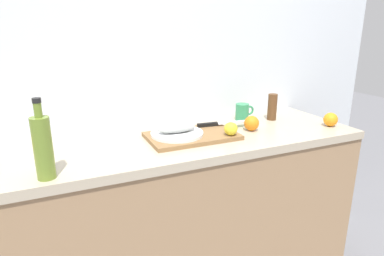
{
  "coord_description": "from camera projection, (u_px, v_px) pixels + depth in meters",
  "views": [
    {
      "loc": [
        -0.47,
        -1.42,
        1.41
      ],
      "look_at": [
        0.14,
        -0.04,
        0.95
      ],
      "focal_mm": 30.86,
      "sensor_mm": 36.0,
      "label": 1
    }
  ],
  "objects": [
    {
      "name": "orange_1",
      "position": [
        252.0,
        123.0,
        1.7
      ],
      "size": [
        0.08,
        0.08,
        0.08
      ],
      "primitive_type": "sphere",
      "color": "orange",
      "rests_on": "kitchen_counter"
    },
    {
      "name": "chef_knife",
      "position": [
        217.0,
        124.0,
        1.72
      ],
      "size": [
        0.29,
        0.05,
        0.02
      ],
      "rotation": [
        0.0,
        0.0,
        -0.09
      ],
      "color": "silver",
      "rests_on": "cutting_board"
    },
    {
      "name": "lemon_0",
      "position": [
        231.0,
        129.0,
        1.56
      ],
      "size": [
        0.06,
        0.06,
        0.06
      ],
      "primitive_type": "sphere",
      "color": "yellow",
      "rests_on": "cutting_board"
    },
    {
      "name": "orange_0",
      "position": [
        331.0,
        120.0,
        1.77
      ],
      "size": [
        0.07,
        0.07,
        0.07
      ],
      "primitive_type": "sphere",
      "color": "orange",
      "rests_on": "kitchen_counter"
    },
    {
      "name": "back_wall",
      "position": [
        140.0,
        59.0,
        1.75
      ],
      "size": [
        3.2,
        0.05,
        2.5
      ],
      "primitive_type": "cube",
      "color": "silver",
      "rests_on": "ground_plane"
    },
    {
      "name": "pepper_mill",
      "position": [
        272.0,
        107.0,
        1.89
      ],
      "size": [
        0.05,
        0.05,
        0.15
      ],
      "primitive_type": "cylinder",
      "color": "brown",
      "rests_on": "kitchen_counter"
    },
    {
      "name": "cutting_board",
      "position": [
        192.0,
        136.0,
        1.59
      ],
      "size": [
        0.43,
        0.26,
        0.02
      ],
      "primitive_type": "cube",
      "color": "olive",
      "rests_on": "kitchen_counter"
    },
    {
      "name": "fish_fillet",
      "position": [
        177.0,
        128.0,
        1.56
      ],
      "size": [
        0.19,
        0.08,
        0.04
      ],
      "primitive_type": "ellipsoid",
      "color": "#999E99",
      "rests_on": "white_plate"
    },
    {
      "name": "olive_oil_bottle",
      "position": [
        43.0,
        147.0,
        1.13
      ],
      "size": [
        0.06,
        0.06,
        0.29
      ],
      "color": "olive",
      "rests_on": "kitchen_counter"
    },
    {
      "name": "white_plate",
      "position": [
        177.0,
        134.0,
        1.57
      ],
      "size": [
        0.25,
        0.25,
        0.01
      ],
      "primitive_type": "cylinder",
      "color": "white",
      "rests_on": "cutting_board"
    },
    {
      "name": "coffee_mug_0",
      "position": [
        243.0,
        112.0,
        1.89
      ],
      "size": [
        0.12,
        0.08,
        0.09
      ],
      "color": "#338C59",
      "rests_on": "kitchen_counter"
    },
    {
      "name": "kitchen_counter",
      "position": [
        164.0,
        222.0,
        1.7
      ],
      "size": [
        2.0,
        0.6,
        0.9
      ],
      "color": "#9E7A56",
      "rests_on": "ground_plane"
    }
  ]
}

